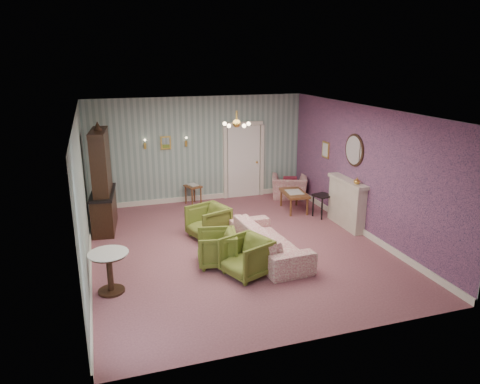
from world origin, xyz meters
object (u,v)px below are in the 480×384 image
object	(u,v)px
olive_chair_b	(217,246)
side_table_black	(322,206)
sofa_chintz	(269,235)
coffee_table	(294,201)
pedestal_table	(110,272)
olive_chair_c	(208,220)
wingback_chair	(289,183)
olive_chair_a	(247,255)
dresser	(101,178)
fireplace	(347,203)

from	to	relation	value
olive_chair_b	side_table_black	distance (m)	3.72
sofa_chintz	side_table_black	world-z (taller)	sofa_chintz
coffee_table	side_table_black	bearing A→B (deg)	-56.14
pedestal_table	olive_chair_b	bearing A→B (deg)	13.78
olive_chair_c	wingback_chair	world-z (taller)	wingback_chair
olive_chair_a	sofa_chintz	size ratio (longest dim) A/B	0.35
sofa_chintz	dresser	bearing A→B (deg)	45.91
dresser	fireplace	xyz separation A→B (m)	(5.49, -1.61, -0.66)
fireplace	pedestal_table	distance (m)	5.73
olive_chair_c	olive_chair_b	bearing A→B (deg)	-26.68
olive_chair_b	side_table_black	xyz separation A→B (m)	(3.24, 1.82, -0.08)
side_table_black	olive_chair_a	bearing A→B (deg)	-139.48
sofa_chintz	side_table_black	distance (m)	2.77
olive_chair_b	olive_chair_c	distance (m)	1.41
olive_chair_a	wingback_chair	distance (m)	5.00
olive_chair_a	olive_chair_c	size ratio (longest dim) A/B	0.99
olive_chair_b	olive_chair_c	xyz separation A→B (m)	(0.18, 1.40, 0.03)
dresser	olive_chair_a	bearing A→B (deg)	-47.48
side_table_black	pedestal_table	world-z (taller)	pedestal_table
coffee_table	side_table_black	xyz separation A→B (m)	(0.46, -0.69, 0.04)
olive_chair_b	pedestal_table	xyz separation A→B (m)	(-2.03, -0.50, -0.00)
olive_chair_a	olive_chair_b	size ratio (longest dim) A/B	1.06
sofa_chintz	pedestal_table	distance (m)	3.19
dresser	pedestal_table	distance (m)	3.30
olive_chair_b	fireplace	distance (m)	3.65
olive_chair_b	olive_chair_c	size ratio (longest dim) A/B	0.94
olive_chair_a	fireplace	size ratio (longest dim) A/B	0.57
sofa_chintz	dresser	size ratio (longest dim) A/B	0.92
wingback_chair	side_table_black	xyz separation A→B (m)	(0.12, -1.77, -0.13)
olive_chair_b	sofa_chintz	bearing A→B (deg)	103.83
sofa_chintz	fireplace	distance (m)	2.58
coffee_table	wingback_chair	bearing A→B (deg)	72.63
olive_chair_c	pedestal_table	bearing A→B (deg)	-68.72
side_table_black	pedestal_table	xyz separation A→B (m)	(-5.27, -2.31, 0.08)
fireplace	olive_chair_a	bearing A→B (deg)	-151.40
coffee_table	pedestal_table	xyz separation A→B (m)	(-4.81, -3.00, 0.12)
side_table_black	olive_chair_c	bearing A→B (deg)	-172.25
side_table_black	pedestal_table	size ratio (longest dim) A/B	0.79
olive_chair_a	pedestal_table	xyz separation A→B (m)	(-2.44, 0.11, -0.02)
olive_chair_b	side_table_black	bearing A→B (deg)	130.73
olive_chair_b	sofa_chintz	xyz separation A→B (m)	(1.12, 0.05, 0.07)
side_table_black	sofa_chintz	bearing A→B (deg)	-140.22
side_table_black	olive_chair_b	bearing A→B (deg)	-150.74
olive_chair_c	side_table_black	bearing A→B (deg)	78.37
olive_chair_a	fireplace	world-z (taller)	fireplace
dresser	pedestal_table	xyz separation A→B (m)	(-0.02, -3.18, -0.87)
sofa_chintz	dresser	world-z (taller)	dresser
side_table_black	pedestal_table	distance (m)	5.76
dresser	pedestal_table	bearing A→B (deg)	-84.09
olive_chair_a	side_table_black	size ratio (longest dim) A/B	1.34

